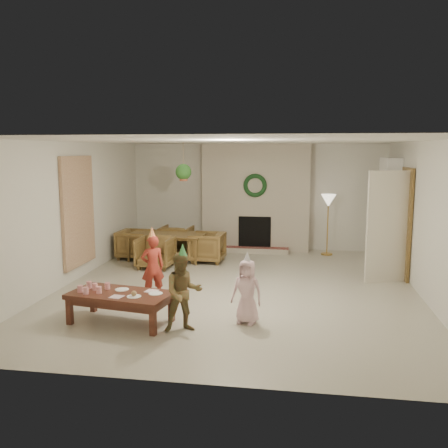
% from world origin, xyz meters
% --- Properties ---
extents(floor, '(7.00, 7.00, 0.00)m').
position_xyz_m(floor, '(0.00, 0.00, 0.00)').
color(floor, '#B7B29E').
rests_on(floor, ground).
extents(ceiling, '(7.00, 7.00, 0.00)m').
position_xyz_m(ceiling, '(0.00, 0.00, 2.50)').
color(ceiling, white).
rests_on(ceiling, wall_back).
extents(wall_back, '(7.00, 0.00, 7.00)m').
position_xyz_m(wall_back, '(0.00, 3.50, 1.25)').
color(wall_back, silver).
rests_on(wall_back, floor).
extents(wall_front, '(7.00, 0.00, 7.00)m').
position_xyz_m(wall_front, '(0.00, -3.50, 1.25)').
color(wall_front, silver).
rests_on(wall_front, floor).
extents(wall_left, '(0.00, 7.00, 7.00)m').
position_xyz_m(wall_left, '(-3.00, 0.00, 1.25)').
color(wall_left, silver).
rests_on(wall_left, floor).
extents(wall_right, '(0.00, 7.00, 7.00)m').
position_xyz_m(wall_right, '(3.00, 0.00, 1.25)').
color(wall_right, silver).
rests_on(wall_right, floor).
extents(fireplace_mass, '(2.50, 0.40, 2.50)m').
position_xyz_m(fireplace_mass, '(0.00, 3.30, 1.25)').
color(fireplace_mass, '#5B1E18').
rests_on(fireplace_mass, floor).
extents(fireplace_hearth, '(1.60, 0.30, 0.12)m').
position_xyz_m(fireplace_hearth, '(0.00, 2.95, 0.06)').
color(fireplace_hearth, maroon).
rests_on(fireplace_hearth, floor).
extents(fireplace_firebox, '(0.75, 0.12, 0.75)m').
position_xyz_m(fireplace_firebox, '(0.00, 3.12, 0.45)').
color(fireplace_firebox, black).
rests_on(fireplace_firebox, floor).
extents(fireplace_wreath, '(0.54, 0.10, 0.54)m').
position_xyz_m(fireplace_wreath, '(0.00, 3.07, 1.55)').
color(fireplace_wreath, '#14371A').
rests_on(fireplace_wreath, fireplace_mass).
extents(floor_lamp_base, '(0.26, 0.26, 0.03)m').
position_xyz_m(floor_lamp_base, '(1.66, 3.00, 0.01)').
color(floor_lamp_base, gold).
rests_on(floor_lamp_base, floor).
extents(floor_lamp_post, '(0.03, 0.03, 1.24)m').
position_xyz_m(floor_lamp_post, '(1.66, 3.00, 0.64)').
color(floor_lamp_post, gold).
rests_on(floor_lamp_post, floor).
extents(floor_lamp_shade, '(0.33, 0.33, 0.28)m').
position_xyz_m(floor_lamp_shade, '(1.66, 3.00, 1.24)').
color(floor_lamp_shade, beige).
rests_on(floor_lamp_shade, floor_lamp_post).
extents(bookshelf_carcass, '(0.30, 1.00, 2.20)m').
position_xyz_m(bookshelf_carcass, '(2.84, 2.30, 1.10)').
color(bookshelf_carcass, white).
rests_on(bookshelf_carcass, floor).
extents(bookshelf_shelf_a, '(0.30, 0.92, 0.03)m').
position_xyz_m(bookshelf_shelf_a, '(2.82, 2.30, 0.45)').
color(bookshelf_shelf_a, white).
rests_on(bookshelf_shelf_a, bookshelf_carcass).
extents(bookshelf_shelf_b, '(0.30, 0.92, 0.03)m').
position_xyz_m(bookshelf_shelf_b, '(2.82, 2.30, 0.85)').
color(bookshelf_shelf_b, white).
rests_on(bookshelf_shelf_b, bookshelf_carcass).
extents(bookshelf_shelf_c, '(0.30, 0.92, 0.03)m').
position_xyz_m(bookshelf_shelf_c, '(2.82, 2.30, 1.25)').
color(bookshelf_shelf_c, white).
rests_on(bookshelf_shelf_c, bookshelf_carcass).
extents(bookshelf_shelf_d, '(0.30, 0.92, 0.03)m').
position_xyz_m(bookshelf_shelf_d, '(2.82, 2.30, 1.65)').
color(bookshelf_shelf_d, white).
rests_on(bookshelf_shelf_d, bookshelf_carcass).
extents(books_row_lower, '(0.20, 0.40, 0.24)m').
position_xyz_m(books_row_lower, '(2.80, 2.15, 0.59)').
color(books_row_lower, maroon).
rests_on(books_row_lower, bookshelf_shelf_a).
extents(books_row_mid, '(0.20, 0.44, 0.24)m').
position_xyz_m(books_row_mid, '(2.80, 2.35, 0.99)').
color(books_row_mid, navy).
rests_on(books_row_mid, bookshelf_shelf_b).
extents(books_row_upper, '(0.20, 0.36, 0.22)m').
position_xyz_m(books_row_upper, '(2.80, 2.20, 1.38)').
color(books_row_upper, '#AE7625').
rests_on(books_row_upper, bookshelf_shelf_c).
extents(door_frame, '(0.05, 0.86, 2.04)m').
position_xyz_m(door_frame, '(2.96, 1.20, 1.02)').
color(door_frame, brown).
rests_on(door_frame, floor).
extents(door_leaf, '(0.77, 0.32, 2.00)m').
position_xyz_m(door_leaf, '(2.58, 0.82, 1.00)').
color(door_leaf, beige).
rests_on(door_leaf, floor).
extents(curtain_panel, '(0.06, 1.20, 2.00)m').
position_xyz_m(curtain_panel, '(-2.96, 0.20, 1.25)').
color(curtain_panel, '#C9B28E').
rests_on(curtain_panel, wall_left).
extents(dining_table, '(1.68, 0.98, 0.58)m').
position_xyz_m(dining_table, '(-1.79, 1.91, 0.29)').
color(dining_table, brown).
rests_on(dining_table, floor).
extents(dining_chair_near, '(0.71, 0.73, 0.64)m').
position_xyz_m(dining_chair_near, '(-1.82, 1.19, 0.32)').
color(dining_chair_near, brown).
rests_on(dining_chair_near, floor).
extents(dining_chair_far, '(0.71, 0.73, 0.64)m').
position_xyz_m(dining_chair_far, '(-1.76, 2.62, 0.32)').
color(dining_chair_far, brown).
rests_on(dining_chair_far, floor).
extents(dining_chair_left, '(0.73, 0.71, 0.64)m').
position_xyz_m(dining_chair_left, '(-2.51, 1.94, 0.32)').
color(dining_chair_left, brown).
rests_on(dining_chair_left, floor).
extents(dining_chair_right, '(0.73, 0.71, 0.64)m').
position_xyz_m(dining_chair_right, '(-0.89, 1.87, 0.32)').
color(dining_chair_right, brown).
rests_on(dining_chair_right, floor).
extents(hanging_plant_cord, '(0.01, 0.01, 0.70)m').
position_xyz_m(hanging_plant_cord, '(-1.30, 1.50, 2.15)').
color(hanging_plant_cord, tan).
rests_on(hanging_plant_cord, ceiling).
extents(hanging_plant_pot, '(0.16, 0.16, 0.12)m').
position_xyz_m(hanging_plant_pot, '(-1.30, 1.50, 1.80)').
color(hanging_plant_pot, '#AD5737').
rests_on(hanging_plant_pot, hanging_plant_cord).
extents(hanging_plant_foliage, '(0.32, 0.32, 0.32)m').
position_xyz_m(hanging_plant_foliage, '(-1.30, 1.50, 1.92)').
color(hanging_plant_foliage, '#21541C').
rests_on(hanging_plant_foliage, hanging_plant_pot).
extents(coffee_table_top, '(1.48, 0.91, 0.06)m').
position_xyz_m(coffee_table_top, '(-1.37, -1.93, 0.39)').
color(coffee_table_top, '#562A1C').
rests_on(coffee_table_top, floor).
extents(coffee_table_apron, '(1.36, 0.79, 0.09)m').
position_xyz_m(coffee_table_apron, '(-1.37, -1.93, 0.32)').
color(coffee_table_apron, '#562A1C').
rests_on(coffee_table_apron, floor).
extents(coffee_leg_fl, '(0.09, 0.09, 0.36)m').
position_xyz_m(coffee_leg_fl, '(-2.03, -2.10, 0.18)').
color(coffee_leg_fl, '#562A1C').
rests_on(coffee_leg_fl, floor).
extents(coffee_leg_fr, '(0.09, 0.09, 0.36)m').
position_xyz_m(coffee_leg_fr, '(-0.79, -2.31, 0.18)').
color(coffee_leg_fr, '#562A1C').
rests_on(coffee_leg_fr, floor).
extents(coffee_leg_bl, '(0.09, 0.09, 0.36)m').
position_xyz_m(coffee_leg_bl, '(-1.94, -1.54, 0.18)').
color(coffee_leg_bl, '#562A1C').
rests_on(coffee_leg_bl, floor).
extents(coffee_leg_br, '(0.09, 0.09, 0.36)m').
position_xyz_m(coffee_leg_br, '(-0.70, -1.75, 0.18)').
color(coffee_leg_br, '#562A1C').
rests_on(coffee_leg_br, floor).
extents(cup_a, '(0.09, 0.09, 0.10)m').
position_xyz_m(cup_a, '(-1.92, -2.00, 0.47)').
color(cup_a, white).
rests_on(cup_a, coffee_table_top).
extents(cup_b, '(0.09, 0.09, 0.10)m').
position_xyz_m(cup_b, '(-1.88, -1.78, 0.47)').
color(cup_b, white).
rests_on(cup_b, coffee_table_top).
extents(cup_c, '(0.09, 0.09, 0.10)m').
position_xyz_m(cup_c, '(-1.80, -2.07, 0.47)').
color(cup_c, white).
rests_on(cup_c, coffee_table_top).
extents(cup_d, '(0.09, 0.09, 0.10)m').
position_xyz_m(cup_d, '(-1.76, -1.86, 0.47)').
color(cup_d, white).
rests_on(cup_d, coffee_table_top).
extents(cup_e, '(0.09, 0.09, 0.10)m').
position_xyz_m(cup_e, '(-1.64, -2.01, 0.47)').
color(cup_e, white).
rests_on(cup_e, coffee_table_top).
extents(cup_f, '(0.09, 0.09, 0.10)m').
position_xyz_m(cup_f, '(-1.60, -1.80, 0.47)').
color(cup_f, white).
rests_on(cup_f, coffee_table_top).
extents(plate_a, '(0.22, 0.22, 0.01)m').
position_xyz_m(plate_a, '(-1.40, -1.79, 0.43)').
color(plate_a, white).
rests_on(plate_a, coffee_table_top).
extents(plate_b, '(0.22, 0.22, 0.01)m').
position_xyz_m(plate_b, '(-1.12, -2.08, 0.43)').
color(plate_b, white).
rests_on(plate_b, coffee_table_top).
extents(plate_c, '(0.22, 0.22, 0.01)m').
position_xyz_m(plate_c, '(-0.87, -1.90, 0.43)').
color(plate_c, white).
rests_on(plate_c, coffee_table_top).
extents(food_scoop, '(0.09, 0.09, 0.07)m').
position_xyz_m(food_scoop, '(-1.12, -2.08, 0.47)').
color(food_scoop, tan).
rests_on(food_scoop, plate_b).
extents(napkin_left, '(0.18, 0.18, 0.01)m').
position_xyz_m(napkin_left, '(-1.34, -2.12, 0.43)').
color(napkin_left, '#E1A5BB').
rests_on(napkin_left, coffee_table_top).
extents(napkin_right, '(0.18, 0.18, 0.01)m').
position_xyz_m(napkin_right, '(-0.97, -1.80, 0.43)').
color(napkin_right, '#E1A5BB').
rests_on(napkin_right, coffee_table_top).
extents(child_red, '(0.45, 0.40, 1.02)m').
position_xyz_m(child_red, '(-1.27, -0.78, 0.51)').
color(child_red, '#9F2E22').
rests_on(child_red, floor).
extents(party_hat_red, '(0.16, 0.16, 0.19)m').
position_xyz_m(party_hat_red, '(-1.27, -0.78, 1.07)').
color(party_hat_red, '#DCC649').
rests_on(party_hat_red, child_red).
extents(child_plaid, '(0.62, 0.56, 1.04)m').
position_xyz_m(child_plaid, '(-0.45, -2.09, 0.52)').
color(child_plaid, '#964529').
rests_on(child_plaid, floor).
extents(party_hat_plaid, '(0.13, 0.13, 0.17)m').
position_xyz_m(party_hat_plaid, '(-0.45, -2.09, 1.08)').
color(party_hat_plaid, '#47A754').
rests_on(party_hat_plaid, child_plaid).
extents(child_pink, '(0.49, 0.38, 0.89)m').
position_xyz_m(child_pink, '(0.34, -1.66, 0.44)').
color(child_pink, '#F2C1CC').
rests_on(child_pink, floor).
extents(party_hat_pink, '(0.15, 0.15, 0.16)m').
position_xyz_m(party_hat_pink, '(0.34, -1.66, 0.92)').
color(party_hat_pink, silver).
rests_on(party_hat_pink, child_pink).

